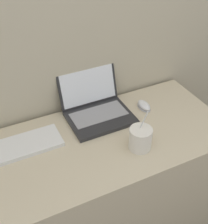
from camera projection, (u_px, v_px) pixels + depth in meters
The scene contains 6 objects.
wall_back at pixel (71, 2), 1.38m from camera, with size 7.00×0.04×2.50m.
desk at pixel (104, 187), 1.69m from camera, with size 1.24×0.58×0.70m.
laptop at pixel (96, 107), 1.60m from camera, with size 0.32×0.30×0.21m.
drink_cup at pixel (140, 138), 1.40m from camera, with size 0.10×0.10×0.20m.
computer_mouse at pixel (144, 106), 1.66m from camera, with size 0.06×0.10×0.03m.
external_keyboard at pixel (14, 148), 1.41m from camera, with size 0.44×0.15×0.02m.
Camera 1 is at (-0.48, -0.69, 1.71)m, focal length 50.00 mm.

